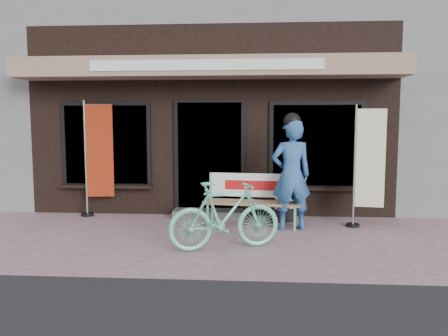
# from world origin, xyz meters

# --- Properties ---
(ground) EXTENTS (70.00, 70.00, 0.00)m
(ground) POSITION_xyz_m (0.00, 0.00, 0.00)
(ground) COLOR #A67F89
(ground) RESTS_ON ground
(storefront) EXTENTS (7.00, 6.77, 6.00)m
(storefront) POSITION_xyz_m (0.00, 4.96, 2.99)
(storefront) COLOR black
(storefront) RESTS_ON ground
(bench) EXTENTS (1.69, 0.61, 0.89)m
(bench) POSITION_xyz_m (0.82, 1.21, 0.52)
(bench) COLOR #63C2A1
(bench) RESTS_ON ground
(person) EXTENTS (0.74, 0.57, 1.94)m
(person) POSITION_xyz_m (1.46, 0.97, 0.95)
(person) COLOR #2A5793
(person) RESTS_ON ground
(bicycle) EXTENTS (1.66, 0.95, 0.96)m
(bicycle) POSITION_xyz_m (0.44, -0.26, 0.48)
(bicycle) COLOR #63C2A1
(bicycle) RESTS_ON ground
(nobori_red) EXTENTS (0.65, 0.27, 2.19)m
(nobori_red) POSITION_xyz_m (-2.11, 1.79, 1.13)
(nobori_red) COLOR gray
(nobori_red) RESTS_ON ground
(nobori_cream) EXTENTS (0.62, 0.26, 2.07)m
(nobori_cream) POSITION_xyz_m (2.75, 1.20, 1.07)
(nobori_cream) COLOR gray
(nobori_cream) RESTS_ON ground
(menu_stand) EXTENTS (0.42, 0.20, 0.82)m
(menu_stand) POSITION_xyz_m (1.37, 1.46, 0.42)
(menu_stand) COLOR black
(menu_stand) RESTS_ON ground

